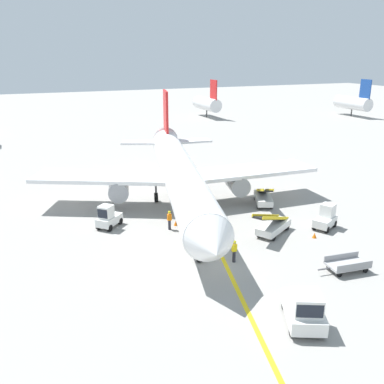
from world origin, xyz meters
name	(u,v)px	position (x,y,z in m)	size (l,w,h in m)	color
ground_plane	(217,265)	(0.00, 0.00, 0.00)	(300.00, 300.00, 0.00)	gray
taxi_line_yellow	(211,234)	(1.94, 5.00, 0.00)	(0.30, 80.00, 0.01)	yellow
airliner	(179,172)	(2.08, 12.63, 3.42)	(27.88, 34.86, 10.10)	white
pushback_tug	(304,309)	(1.32, -8.08, 0.99)	(3.27, 4.07, 2.20)	silver
baggage_tug_near_wing	(326,218)	(11.63, 2.40, 0.93)	(2.73, 2.28, 2.10)	silver
baggage_tug_by_cargo_door	(108,217)	(-5.61, 9.88, 0.93)	(2.62, 2.61, 2.10)	silver
belt_loader_forward_hold	(263,197)	(9.93, 9.62, 0.78)	(3.25, 5.06, 2.59)	silver
belt_loader_aft_hold	(273,225)	(6.73, 3.12, 0.78)	(4.94, 3.63, 2.59)	silver
baggage_cart_loaded	(347,265)	(7.94, -4.28, 0.47)	(3.82, 1.86, 0.94)	#A5A5A8
ground_crew_marshaller	(169,220)	(-0.89, 7.38, 0.91)	(0.36, 0.24, 1.70)	#26262D
ground_crew_wing_walker	(234,250)	(1.34, -0.03, 0.91)	(0.36, 0.24, 1.70)	#26262D
safety_cone_nose_left	(314,235)	(9.43, 1.07, 0.22)	(0.36, 0.36, 0.44)	orange
safety_cone_nose_right	(176,223)	(-0.07, 8.01, 0.22)	(0.36, 0.36, 0.44)	orange
distant_aircraft_mid_right	(207,103)	(30.68, 67.19, 3.22)	(3.00, 10.10, 8.80)	silver
distant_aircraft_far_right	(353,103)	(63.53, 54.89, 3.22)	(3.00, 10.10, 8.80)	silver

